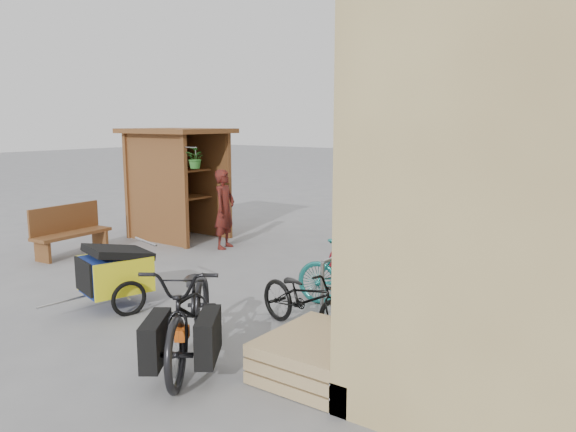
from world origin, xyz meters
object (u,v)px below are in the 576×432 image
Objects in this scene: bike_4 at (430,250)px; bike_7 at (448,231)px; bike_2 at (378,260)px; bike_0 at (306,299)px; bike_5 at (421,240)px; bike_1 at (351,275)px; kiosk at (174,168)px; shopping_carts at (523,213)px; child_trailer at (115,272)px; person_kiosk at (225,209)px; bench at (69,230)px; cargo_bike at (191,311)px; bike_6 at (453,238)px; pallet_stack at (319,356)px; bike_3 at (388,257)px.

bike_7 is at bearing 17.18° from bike_4.
bike_0 is at bearing -172.26° from bike_2.
bike_1 is at bearing -164.44° from bike_5.
kiosk is 5.60m from bike_5.
shopping_carts is 8.63m from child_trailer.
person_kiosk reaches higher than bike_0.
child_trailer is 3.81m from bike_2.
kiosk reaches higher than bike_1.
kiosk reaches higher than bike_2.
bench is 5.76m from cargo_bike.
bike_4 is at bearing -119.86° from bike_5.
child_trailer is 0.98× the size of bike_0.
cargo_bike is 1.39× the size of person_kiosk.
cargo_bike is 4.83m from bike_4.
bike_0 is at bearing -165.12° from bike_5.
shopping_carts reaches higher than bike_2.
bike_7 is at bearing 80.01° from child_trailer.
kiosk reaches higher than bike_6.
bike_0 is (-0.77, -7.15, -0.19)m from shopping_carts.
kiosk is 1.57× the size of child_trailer.
cargo_bike reaches higher than bike_4.
bike_4 is at bearing 97.41° from pallet_stack.
person_kiosk is at bearing 93.43° from cargo_bike.
child_trailer reaches higher than bike_0.
bike_6 is at bearing -103.54° from shopping_carts.
kiosk is at bearing 86.05° from bike_2.
cargo_bike reaches higher than bench.
bike_7 is (2.66, 5.57, -0.01)m from child_trailer.
kiosk is 1.35× the size of bike_2.
pallet_stack is at bearing -169.15° from bike_1.
bench is at bearing 122.54° from bike_4.
bike_2 reaches higher than bike_1.
child_trailer is at bearing 153.53° from bike_4.
bike_1 is (0.54, 2.50, -0.08)m from cargo_bike.
bike_2 is at bearing 176.49° from bike_4.
bike_7 is (0.07, 2.43, 0.03)m from bike_3.
cargo_bike is 2.56m from bike_1.
bike_3 is (-0.09, 1.29, -0.02)m from bike_1.
bike_3 is at bearing 7.69° from bike_2.
pallet_stack is at bearing -31.66° from kiosk.
kiosk is 6.71m from cargo_bike.
bike_1 is 0.99× the size of bike_6.
kiosk is 1.56× the size of bike_1.
bike_7 is at bearing -77.90° from person_kiosk.
kiosk is 1.44× the size of bike_5.
person_kiosk is at bearing 111.89° from bike_7.
bike_2 is at bearing 62.53° from child_trailer.
bike_2 is at bearing 174.23° from bike_7.
bike_6 is 0.97× the size of bike_7.
bike_1 is 3.54m from bike_6.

